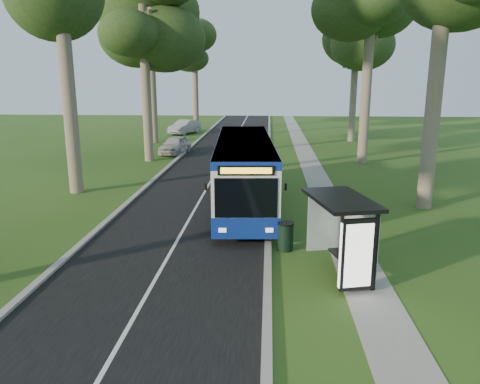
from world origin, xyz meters
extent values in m
plane|color=#294F18|center=(0.00, 0.00, 0.00)|extent=(120.00, 120.00, 0.00)
cube|color=black|center=(-3.50, 10.00, 0.01)|extent=(7.00, 100.00, 0.02)
cube|color=#9E9B93|center=(0.00, 10.00, 0.06)|extent=(0.25, 100.00, 0.12)
cube|color=#9E9B93|center=(-7.00, 10.00, 0.06)|extent=(0.25, 100.00, 0.12)
cube|color=white|center=(-3.50, 10.00, 0.02)|extent=(0.12, 100.00, 0.00)
cube|color=gray|center=(3.00, 10.00, 0.01)|extent=(1.50, 100.00, 0.02)
cube|color=white|center=(-1.20, 6.01, 1.79)|extent=(3.29, 12.27, 2.88)
cube|color=navy|center=(-1.20, 6.01, 0.76)|extent=(3.32, 12.30, 0.81)
cube|color=navy|center=(-1.20, 6.01, 3.07)|extent=(3.32, 12.30, 0.32)
cube|color=black|center=(-1.20, -0.08, 1.92)|extent=(2.27, 0.19, 1.47)
cube|color=yellow|center=(-1.20, -0.11, 2.93)|extent=(1.82, 0.14, 0.22)
cube|color=black|center=(-1.20, -0.01, 0.51)|extent=(2.43, 0.27, 0.30)
cylinder|color=black|center=(-2.34, 2.27, 0.53)|extent=(0.35, 1.07, 1.05)
cylinder|color=black|center=(-0.06, 2.27, 0.53)|extent=(0.35, 1.07, 1.05)
cylinder|color=black|center=(-2.34, 9.55, 0.53)|extent=(0.35, 1.07, 1.05)
cylinder|color=black|center=(-0.06, 9.55, 0.53)|extent=(0.35, 1.07, 1.05)
cylinder|color=gray|center=(0.30, 2.14, 1.42)|extent=(0.09, 0.09, 2.84)
cube|color=navy|center=(0.30, 2.14, 2.44)|extent=(0.09, 0.40, 0.70)
cylinder|color=yellow|center=(0.27, 2.14, 2.61)|extent=(0.05, 0.25, 0.25)
cube|color=white|center=(0.30, 2.14, 1.64)|extent=(0.09, 0.34, 0.45)
cube|color=black|center=(2.83, -3.52, 1.22)|extent=(0.12, 0.12, 2.44)
cube|color=black|center=(2.83, -1.02, 1.22)|extent=(0.12, 0.12, 2.44)
cube|color=black|center=(2.22, -2.27, 2.50)|extent=(2.28, 3.27, 0.12)
cube|color=silver|center=(2.91, -2.27, 1.32)|extent=(0.64, 2.42, 1.95)
cube|color=black|center=(2.22, -3.63, 1.22)|extent=(1.03, 0.40, 2.15)
cube|color=white|center=(2.22, -3.72, 1.22)|extent=(0.81, 0.22, 1.90)
cube|color=black|center=(2.52, -1.98, 0.44)|extent=(0.78, 1.79, 0.06)
cylinder|color=black|center=(0.64, -0.15, 0.50)|extent=(0.55, 0.55, 0.99)
cylinder|color=black|center=(0.64, -0.15, 1.02)|extent=(0.60, 0.60, 0.06)
imported|color=silver|center=(-7.70, 21.43, 0.71)|extent=(2.34, 4.41, 1.43)
imported|color=#A8AAB0|center=(-9.30, 34.88, 0.76)|extent=(3.29, 4.89, 1.53)
cylinder|color=#7A6B56|center=(-10.50, 8.00, 6.55)|extent=(0.73, 0.73, 13.10)
cylinder|color=#7A6B56|center=(-9.00, 18.00, 5.54)|extent=(0.68, 0.68, 11.07)
cylinder|color=#7A6B56|center=(-11.00, 28.00, 5.94)|extent=(0.70, 0.70, 11.87)
ellipsoid|color=#2A4219|center=(-11.00, 28.00, 12.21)|extent=(5.20, 5.20, 8.14)
cylinder|color=#7A6B56|center=(-8.50, 38.00, 5.02)|extent=(0.65, 0.65, 10.04)
ellipsoid|color=#2A4219|center=(-8.50, 38.00, 10.33)|extent=(5.20, 5.20, 6.88)
cylinder|color=#7A6B56|center=(7.50, 6.00, 6.22)|extent=(0.72, 0.72, 12.44)
cylinder|color=#7A6B56|center=(6.80, 18.00, 5.96)|extent=(0.70, 0.70, 11.92)
cylinder|color=#7A6B56|center=(8.00, 30.00, 4.88)|extent=(0.64, 0.64, 9.76)
ellipsoid|color=#2A4219|center=(8.00, 30.00, 10.04)|extent=(5.20, 5.20, 6.69)
camera|label=1|loc=(-0.03, -16.30, 6.17)|focal=35.00mm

